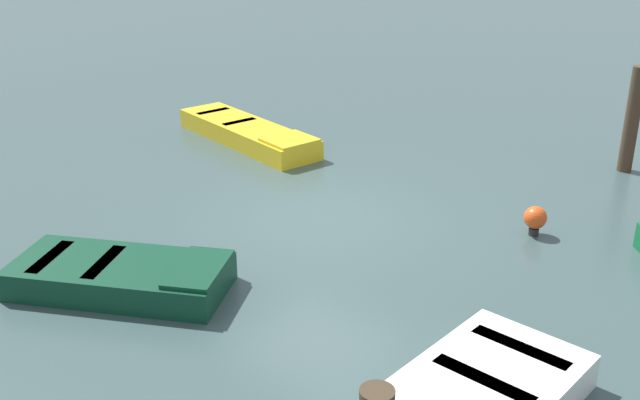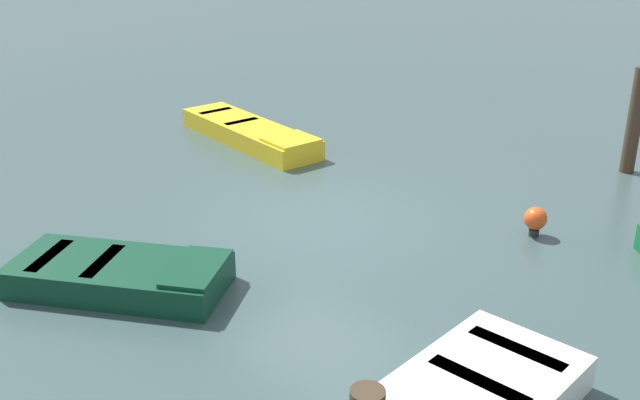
{
  "view_description": "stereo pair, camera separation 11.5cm",
  "coord_description": "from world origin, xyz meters",
  "px_view_note": "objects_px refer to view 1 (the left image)",
  "views": [
    {
      "loc": [
        6.56,
        -9.13,
        4.98
      ],
      "look_at": [
        0.0,
        0.0,
        0.35
      ],
      "focal_mm": 41.76,
      "sensor_mm": 36.0,
      "label": 1
    },
    {
      "loc": [
        6.65,
        -9.06,
        4.98
      ],
      "look_at": [
        0.0,
        0.0,
        0.35
      ],
      "focal_mm": 41.76,
      "sensor_mm": 36.0,
      "label": 2
    }
  ],
  "objects_px": {
    "marker_buoy": "(535,218)",
    "rowboat_yellow": "(248,133)",
    "rowboat_dark_green": "(122,275)",
    "mooring_piling_center": "(632,120)"
  },
  "relations": [
    {
      "from": "marker_buoy",
      "to": "rowboat_yellow",
      "type": "bearing_deg",
      "value": 171.88
    },
    {
      "from": "rowboat_yellow",
      "to": "marker_buoy",
      "type": "relative_size",
      "value": 8.5
    },
    {
      "from": "rowboat_dark_green",
      "to": "mooring_piling_center",
      "type": "height_order",
      "value": "mooring_piling_center"
    },
    {
      "from": "rowboat_yellow",
      "to": "mooring_piling_center",
      "type": "distance_m",
      "value": 7.72
    },
    {
      "from": "rowboat_dark_green",
      "to": "mooring_piling_center",
      "type": "distance_m",
      "value": 9.84
    },
    {
      "from": "rowboat_dark_green",
      "to": "rowboat_yellow",
      "type": "distance_m",
      "value": 6.57
    },
    {
      "from": "mooring_piling_center",
      "to": "marker_buoy",
      "type": "relative_size",
      "value": 4.26
    },
    {
      "from": "rowboat_yellow",
      "to": "rowboat_dark_green",
      "type": "bearing_deg",
      "value": -48.85
    },
    {
      "from": "rowboat_yellow",
      "to": "marker_buoy",
      "type": "distance_m",
      "value": 6.83
    },
    {
      "from": "rowboat_dark_green",
      "to": "rowboat_yellow",
      "type": "bearing_deg",
      "value": 91.38
    }
  ]
}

